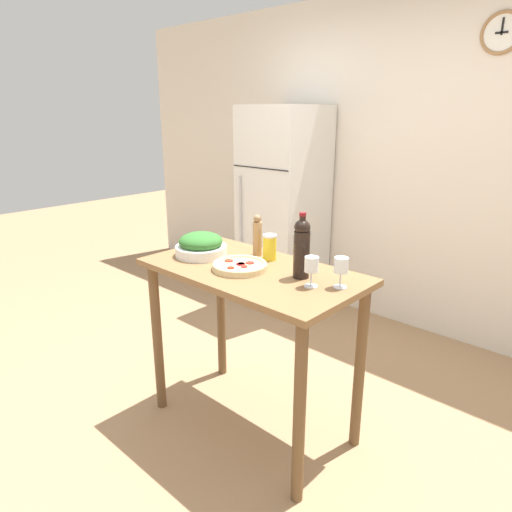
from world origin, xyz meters
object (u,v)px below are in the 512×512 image
at_px(wine_bottle, 302,247).
at_px(refrigerator, 283,209).
at_px(wine_glass_near, 311,266).
at_px(wine_glass_far, 341,267).
at_px(pepper_mill, 257,236).
at_px(salad_bowl, 201,245).
at_px(homemade_pizza, 240,266).
at_px(salt_canister, 270,247).

bearing_deg(wine_bottle, refrigerator, 131.85).
xyz_separation_m(wine_bottle, wine_glass_near, (0.11, -0.07, -0.05)).
xyz_separation_m(refrigerator, wine_glass_far, (1.48, -1.40, 0.16)).
bearing_deg(refrigerator, wine_bottle, -48.15).
bearing_deg(pepper_mill, salad_bowl, -136.66).
bearing_deg(wine_glass_near, salad_bowl, -177.66).
distance_m(refrigerator, pepper_mill, 1.58).
relative_size(pepper_mill, homemade_pizza, 0.83).
xyz_separation_m(wine_glass_near, pepper_mill, (-0.50, 0.19, 0.01)).
height_order(homemade_pizza, salt_canister, salt_canister).
xyz_separation_m(refrigerator, salt_canister, (0.98, -1.31, 0.13)).
relative_size(wine_bottle, homemade_pizza, 1.14).
relative_size(wine_bottle, wine_glass_far, 2.23).
bearing_deg(refrigerator, salt_canister, -53.34).
height_order(wine_bottle, wine_glass_far, wine_bottle).
bearing_deg(wine_glass_far, homemade_pizza, -165.39).
bearing_deg(wine_glass_near, salt_canister, 156.63).
relative_size(wine_bottle, salad_bowl, 1.12).
relative_size(wine_glass_far, pepper_mill, 0.62).
bearing_deg(salt_canister, salad_bowl, -148.36).
bearing_deg(salt_canister, wine_glass_near, -23.37).
xyz_separation_m(wine_glass_near, wine_glass_far, (0.10, 0.08, 0.00)).
bearing_deg(refrigerator, pepper_mill, -56.08).
bearing_deg(wine_glass_near, wine_glass_far, 38.40).
xyz_separation_m(refrigerator, wine_bottle, (1.27, -1.42, 0.21)).
relative_size(pepper_mill, salt_canister, 1.65).
height_order(wine_glass_far, pepper_mill, pepper_mill).
bearing_deg(refrigerator, homemade_pizza, -57.78).
height_order(wine_bottle, salad_bowl, wine_bottle).
xyz_separation_m(refrigerator, salad_bowl, (0.65, -1.52, 0.12)).
relative_size(refrigerator, homemade_pizza, 6.29).
bearing_deg(refrigerator, wine_glass_near, -47.14).
distance_m(wine_bottle, salad_bowl, 0.64).
bearing_deg(wine_bottle, homemade_pizza, -158.32).
relative_size(refrigerator, wine_glass_near, 12.30).
xyz_separation_m(wine_bottle, salad_bowl, (-0.62, -0.10, -0.09)).
relative_size(refrigerator, salad_bowl, 6.18).
xyz_separation_m(wine_glass_far, salad_bowl, (-0.84, -0.11, -0.04)).
relative_size(wine_bottle, pepper_mill, 1.38).
bearing_deg(homemade_pizza, wine_glass_far, 14.61).
bearing_deg(salad_bowl, pepper_mill, 43.34).
relative_size(wine_bottle, wine_glass_near, 2.23).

